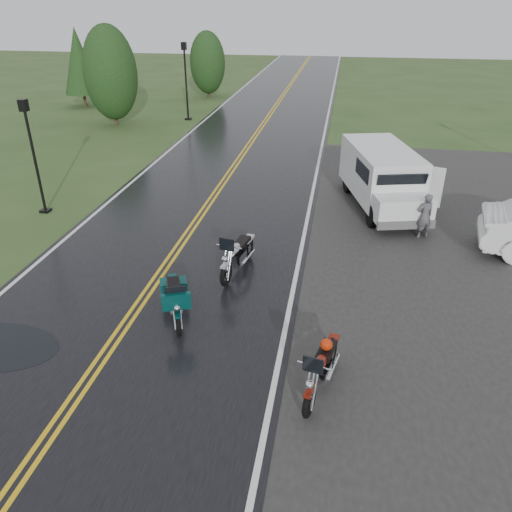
{
  "coord_description": "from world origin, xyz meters",
  "views": [
    {
      "loc": [
        4.74,
        -9.35,
        7.04
      ],
      "look_at": [
        2.8,
        2.0,
        1.0
      ],
      "focal_mm": 35.0,
      "sensor_mm": 36.0,
      "label": 1
    }
  ],
  "objects_px": {
    "motorcycle_teal": "(177,314)",
    "lamp_post_near_left": "(34,158)",
    "person_at_van": "(425,217)",
    "van_white": "(375,197)",
    "lamp_post_far_left": "(186,82)",
    "motorcycle_red": "(310,392)",
    "motorcycle_silver": "(226,266)"
  },
  "relations": [
    {
      "from": "motorcycle_red",
      "to": "van_white",
      "type": "distance_m",
      "value": 9.17
    },
    {
      "from": "person_at_van",
      "to": "motorcycle_teal",
      "type": "bearing_deg",
      "value": 19.41
    },
    {
      "from": "motorcycle_teal",
      "to": "lamp_post_near_left",
      "type": "distance_m",
      "value": 9.67
    },
    {
      "from": "van_white",
      "to": "lamp_post_near_left",
      "type": "distance_m",
      "value": 11.77
    },
    {
      "from": "van_white",
      "to": "lamp_post_far_left",
      "type": "xyz_separation_m",
      "value": [
        -10.93,
        14.91,
        1.22
      ]
    },
    {
      "from": "motorcycle_red",
      "to": "lamp_post_near_left",
      "type": "distance_m",
      "value": 13.32
    },
    {
      "from": "van_white",
      "to": "lamp_post_far_left",
      "type": "height_order",
      "value": "lamp_post_far_left"
    },
    {
      "from": "motorcycle_teal",
      "to": "van_white",
      "type": "bearing_deg",
      "value": 34.89
    },
    {
      "from": "van_white",
      "to": "lamp_post_near_left",
      "type": "bearing_deg",
      "value": 168.67
    },
    {
      "from": "motorcycle_silver",
      "to": "lamp_post_near_left",
      "type": "height_order",
      "value": "lamp_post_near_left"
    },
    {
      "from": "motorcycle_teal",
      "to": "lamp_post_near_left",
      "type": "relative_size",
      "value": 0.52
    },
    {
      "from": "motorcycle_red",
      "to": "motorcycle_silver",
      "type": "height_order",
      "value": "motorcycle_silver"
    },
    {
      "from": "motorcycle_silver",
      "to": "van_white",
      "type": "xyz_separation_m",
      "value": [
        4.02,
        4.71,
        0.42
      ]
    },
    {
      "from": "person_at_van",
      "to": "lamp_post_near_left",
      "type": "height_order",
      "value": "lamp_post_near_left"
    },
    {
      "from": "motorcycle_teal",
      "to": "lamp_post_far_left",
      "type": "relative_size",
      "value": 0.45
    },
    {
      "from": "motorcycle_red",
      "to": "lamp_post_far_left",
      "type": "distance_m",
      "value": 25.8
    },
    {
      "from": "motorcycle_silver",
      "to": "lamp_post_far_left",
      "type": "xyz_separation_m",
      "value": [
        -6.91,
        19.62,
        1.64
      ]
    },
    {
      "from": "motorcycle_silver",
      "to": "lamp_post_far_left",
      "type": "bearing_deg",
      "value": 119.36
    },
    {
      "from": "lamp_post_far_left",
      "to": "motorcycle_red",
      "type": "bearing_deg",
      "value": -68.44
    },
    {
      "from": "van_white",
      "to": "motorcycle_red",
      "type": "bearing_deg",
      "value": -113.65
    },
    {
      "from": "motorcycle_silver",
      "to": "motorcycle_red",
      "type": "bearing_deg",
      "value": -49.51
    },
    {
      "from": "motorcycle_red",
      "to": "motorcycle_teal",
      "type": "xyz_separation_m",
      "value": [
        -3.15,
        1.99,
        -0.01
      ]
    },
    {
      "from": "motorcycle_teal",
      "to": "motorcycle_silver",
      "type": "xyz_separation_m",
      "value": [
        0.6,
        2.34,
        0.05
      ]
    },
    {
      "from": "motorcycle_silver",
      "to": "lamp_post_near_left",
      "type": "bearing_deg",
      "value": 162.08
    },
    {
      "from": "motorcycle_silver",
      "to": "motorcycle_teal",
      "type": "bearing_deg",
      "value": -94.35
    },
    {
      "from": "van_white",
      "to": "lamp_post_far_left",
      "type": "distance_m",
      "value": 18.53
    },
    {
      "from": "motorcycle_red",
      "to": "van_white",
      "type": "bearing_deg",
      "value": 93.65
    },
    {
      "from": "motorcycle_red",
      "to": "motorcycle_teal",
      "type": "relative_size",
      "value": 1.01
    },
    {
      "from": "motorcycle_red",
      "to": "person_at_van",
      "type": "height_order",
      "value": "person_at_van"
    },
    {
      "from": "motorcycle_red",
      "to": "lamp_post_far_left",
      "type": "bearing_deg",
      "value": 124.42
    },
    {
      "from": "van_white",
      "to": "person_at_van",
      "type": "height_order",
      "value": "van_white"
    },
    {
      "from": "person_at_van",
      "to": "motorcycle_silver",
      "type": "bearing_deg",
      "value": 9.56
    }
  ]
}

